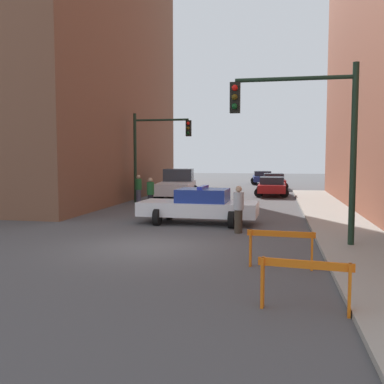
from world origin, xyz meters
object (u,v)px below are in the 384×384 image
at_px(pedestrian_crossing, 150,194).
at_px(barrier_front, 305,277).
at_px(police_car, 200,206).
at_px(parked_car_near, 272,186).
at_px(parked_car_mid, 273,181).
at_px(pedestrian_corner, 139,189).
at_px(pedestrian_sidewalk, 239,209).
at_px(traffic_light_near, 312,127).
at_px(parked_car_far, 262,177).
at_px(traffic_light_far, 153,145).
at_px(white_truck, 177,185).
at_px(barrier_mid, 281,243).

relative_size(pedestrian_crossing, barrier_front, 1.04).
distance_m(police_car, parked_car_near, 13.50).
relative_size(parked_car_mid, pedestrian_crossing, 2.65).
xyz_separation_m(pedestrian_corner, pedestrian_sidewalk, (6.41, -8.36, 0.00)).
relative_size(traffic_light_near, pedestrian_crossing, 3.13).
bearing_deg(parked_car_far, traffic_light_far, -111.14).
height_order(white_truck, pedestrian_corner, white_truck).
xyz_separation_m(pedestrian_crossing, barrier_front, (6.57, -12.77, -0.24)).
bearing_deg(traffic_light_far, traffic_light_near, -54.09).
relative_size(pedestrian_crossing, pedestrian_sidewalk, 1.00).
bearing_deg(traffic_light_near, parked_car_far, 94.47).
height_order(parked_car_far, pedestrian_corner, pedestrian_corner).
bearing_deg(parked_car_mid, white_truck, -124.32).
distance_m(parked_car_near, parked_car_mid, 6.68).
xyz_separation_m(police_car, parked_car_far, (1.65, 26.01, -0.05)).
bearing_deg(white_truck, traffic_light_far, -113.19).
bearing_deg(white_truck, parked_car_near, 23.55).
height_order(traffic_light_near, parked_car_mid, traffic_light_near).
relative_size(police_car, white_truck, 0.85).
xyz_separation_m(pedestrian_sidewalk, barrier_front, (1.78, -7.47, -0.24)).
relative_size(traffic_light_near, pedestrian_corner, 3.13).
xyz_separation_m(traffic_light_near, parked_car_far, (-2.33, 29.83, -2.86)).
relative_size(parked_car_far, barrier_mid, 2.76).
relative_size(white_truck, pedestrian_crossing, 3.36).
height_order(pedestrian_sidewalk, barrier_front, pedestrian_sidewalk).
bearing_deg(police_car, parked_car_mid, -5.97).
xyz_separation_m(white_truck, pedestrian_crossing, (0.17, -6.47, -0.04)).
bearing_deg(police_car, parked_car_near, -9.61).
xyz_separation_m(parked_car_near, parked_car_far, (-1.05, 12.78, 0.00)).
bearing_deg(barrier_mid, barrier_front, -82.62).
bearing_deg(parked_car_far, pedestrian_crossing, -106.02).
relative_size(parked_car_near, pedestrian_crossing, 2.59).
relative_size(parked_car_mid, pedestrian_sidewalk, 2.65).
distance_m(white_truck, barrier_front, 20.39).
bearing_deg(police_car, traffic_light_near, -131.86).
bearing_deg(pedestrian_sidewalk, parked_car_mid, 79.92).
height_order(parked_car_near, parked_car_far, same).
bearing_deg(police_car, barrier_front, -157.53).
relative_size(barrier_front, barrier_mid, 1.00).
distance_m(traffic_light_far, white_truck, 3.70).
bearing_deg(parked_car_mid, police_car, -101.35).
distance_m(pedestrian_corner, pedestrian_sidewalk, 10.53).
distance_m(white_truck, pedestrian_sidewalk, 12.77).
xyz_separation_m(white_truck, parked_car_far, (4.89, 16.13, -0.23)).
xyz_separation_m(police_car, white_truck, (-3.23, 9.88, 0.18)).
bearing_deg(barrier_front, police_car, 110.52).
relative_size(white_truck, parked_car_near, 1.30).
relative_size(parked_car_mid, parked_car_far, 1.00).
relative_size(traffic_light_far, parked_car_near, 1.21).
height_order(traffic_light_far, police_car, traffic_light_far).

